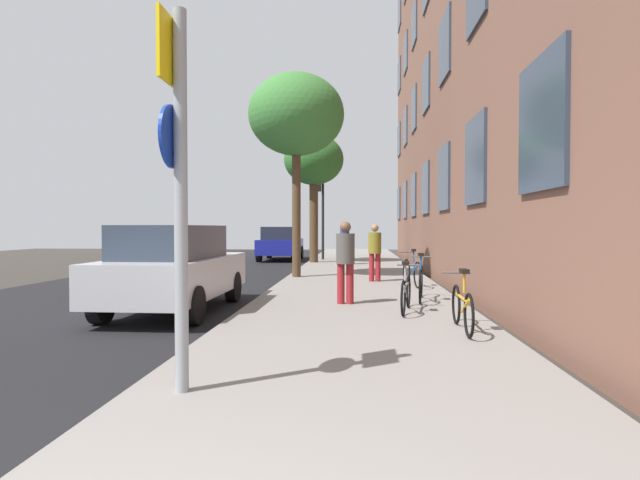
{
  "coord_description": "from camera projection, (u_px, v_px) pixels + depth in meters",
  "views": [
    {
      "loc": [
        1.08,
        -1.05,
        1.59
      ],
      "look_at": [
        0.03,
        13.72,
        1.23
      ],
      "focal_mm": 28.42,
      "sensor_mm": 36.0,
      "label": 1
    }
  ],
  "objects": [
    {
      "name": "tree_near",
      "position": [
        296.0,
        116.0,
        15.02
      ],
      "size": [
        2.85,
        2.85,
        6.04
      ],
      "color": "#4C3823",
      "rests_on": "sidewalk"
    },
    {
      "name": "bicycle_2",
      "position": [
        421.0,
        282.0,
        10.19
      ],
      "size": [
        0.43,
        1.69,
        0.97
      ],
      "color": "black",
      "rests_on": "sidewalk"
    },
    {
      "name": "pedestrian_2",
      "position": [
        345.0,
        241.0,
        20.26
      ],
      "size": [
        0.43,
        0.43,
        1.64
      ],
      "color": "navy",
      "rests_on": "sidewalk"
    },
    {
      "name": "road_asphalt",
      "position": [
        184.0,
        276.0,
        16.44
      ],
      "size": [
        7.0,
        38.0,
        0.01
      ],
      "primitive_type": "cube",
      "color": "black",
      "rests_on": "ground"
    },
    {
      "name": "car_1",
      "position": [
        281.0,
        243.0,
        24.66
      ],
      "size": [
        1.86,
        4.42,
        1.62
      ],
      "color": "navy",
      "rests_on": "road_asphalt"
    },
    {
      "name": "sign_post",
      "position": [
        178.0,
        170.0,
        4.49
      ],
      "size": [
        0.16,
        0.6,
        3.39
      ],
      "color": "gray",
      "rests_on": "sidewalk"
    },
    {
      "name": "traffic_light",
      "position": [
        321.0,
        201.0,
        23.39
      ],
      "size": [
        0.43,
        0.24,
        4.0
      ],
      "color": "black",
      "rests_on": "sidewalk"
    },
    {
      "name": "bicycle_1",
      "position": [
        406.0,
        292.0,
        8.82
      ],
      "size": [
        0.47,
        1.55,
        0.89
      ],
      "color": "black",
      "rests_on": "sidewalk"
    },
    {
      "name": "bicycle_0",
      "position": [
        462.0,
        307.0,
        7.18
      ],
      "size": [
        0.42,
        1.6,
        0.89
      ],
      "color": "black",
      "rests_on": "sidewalk"
    },
    {
      "name": "sidewalk",
      "position": [
        357.0,
        276.0,
        16.04
      ],
      "size": [
        4.2,
        38.0,
        0.12
      ],
      "primitive_type": "cube",
      "color": "gray",
      "rests_on": "ground"
    },
    {
      "name": "car_0",
      "position": [
        174.0,
        268.0,
        9.46
      ],
      "size": [
        1.78,
        4.12,
        1.62
      ],
      "color": "#B7B7BC",
      "rests_on": "road_asphalt"
    },
    {
      "name": "ground_plane",
      "position": [
        248.0,
        277.0,
        16.29
      ],
      "size": [
        41.8,
        41.8,
        0.0
      ],
      "primitive_type": "plane",
      "color": "#332D28"
    },
    {
      "name": "pedestrian_1",
      "position": [
        375.0,
        249.0,
        13.83
      ],
      "size": [
        0.45,
        0.45,
        1.56
      ],
      "color": "maroon",
      "rests_on": "sidewalk"
    },
    {
      "name": "pedestrian_0",
      "position": [
        345.0,
        257.0,
        9.74
      ],
      "size": [
        0.49,
        0.49,
        1.59
      ],
      "color": "maroon",
      "rests_on": "sidewalk"
    },
    {
      "name": "bicycle_3",
      "position": [
        412.0,
        271.0,
        12.74
      ],
      "size": [
        0.44,
        1.69,
        0.94
      ],
      "color": "black",
      "rests_on": "sidewalk"
    },
    {
      "name": "tree_far",
      "position": [
        314.0,
        162.0,
        21.46
      ],
      "size": [
        2.53,
        2.53,
        5.44
      ],
      "color": "#4C3823",
      "rests_on": "sidewalk"
    }
  ]
}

